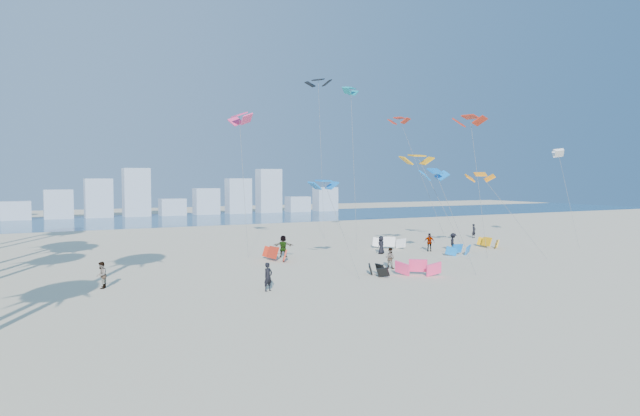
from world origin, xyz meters
name	(u,v)px	position (x,y,z in m)	size (l,w,h in m)	color
ground	(421,321)	(0.00, 0.00, 0.00)	(220.00, 220.00, 0.00)	beige
ocean	(139,220)	(0.00, 72.00, 0.01)	(220.00, 220.00, 0.00)	navy
kitesurfer_near	(268,277)	(-3.63, 9.95, 0.85)	(0.62, 0.41, 1.70)	black
kitesurfer_mid	(390,258)	(7.66, 13.71, 0.78)	(0.76, 0.59, 1.55)	gray
kitesurfers_far	(350,246)	(8.32, 20.71, 0.86)	(41.49, 12.90, 1.87)	black
grounded_kites	(394,253)	(11.03, 18.04, 0.48)	(22.93, 16.24, 1.05)	black
flying_kites	(390,128)	(14.52, 23.78, 11.37)	(34.35, 31.22, 18.63)	blue
distant_skyline	(121,199)	(-1.19, 82.00, 3.09)	(85.00, 3.00, 8.40)	#9EADBF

